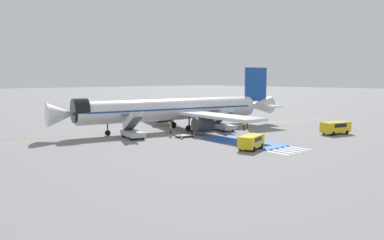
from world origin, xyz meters
The scene contains 22 objects.
ground_plane centered at (0.00, 0.00, 0.00)m, with size 600.00×600.00×0.00m, color slate.
apron_leadline_yellow centered at (1.41, 0.19, 0.00)m, with size 0.20×76.33×0.01m, color gold.
apron_stand_patch_blue centered at (1.41, -15.44, 0.00)m, with size 6.26×12.53×0.01m, color #2856A8.
apron_walkway_bar_0 centered at (-1.59, -23.02, 0.00)m, with size 0.44×3.60×0.01m, color silver.
apron_walkway_bar_1 centered at (-0.39, -23.02, 0.00)m, with size 0.44×3.60×0.01m, color silver.
apron_walkway_bar_2 centered at (0.81, -23.02, 0.00)m, with size 0.44×3.60×0.01m, color silver.
apron_walkway_bar_3 centered at (2.01, -23.02, 0.00)m, with size 0.44×3.60×0.01m, color silver.
apron_walkway_bar_4 centered at (3.21, -23.02, 0.00)m, with size 0.44×3.60×0.01m, color silver.
airliner centered at (2.11, 0.05, 3.56)m, with size 41.56×33.77×10.90m.
boarding_stairs_forward centered at (-8.19, -2.22, 1.01)m, with size 3.15×5.52×4.19m.
boarding_stairs_aft centered at (7.62, -5.59, 1.00)m, with size 3.15×5.52×4.09m.
fuel_tanker centered at (9.79, 19.84, 1.69)m, with size 10.28×2.93×3.35m.
service_van_0 centered at (-2.11, -19.62, 1.08)m, with size 4.67×3.09×1.76m.
service_van_1 centered at (17.84, -20.58, 1.18)m, with size 5.22×3.18×1.96m.
baggage_cart centered at (-1.84, -6.61, 0.26)m, with size 2.93×2.20×0.87m.
ground_crew_0 centered at (12.57, -6.95, 1.00)m, with size 0.43×0.49×1.74m.
ground_crew_1 centered at (0.25, -6.06, 0.95)m, with size 0.49×0.42×1.65m.
ground_crew_2 centered at (11.28, -7.26, 0.96)m, with size 0.35×0.48×1.67m.
ground_crew_3 centered at (-1.88, -3.37, 1.03)m, with size 0.39×0.49×1.79m.
traffic_cone_0 centered at (-3.72, -5.61, 0.29)m, with size 0.52×0.52×0.57m.
traffic_cone_1 centered at (12.33, -5.43, 0.24)m, with size 0.43×0.43×0.48m.
traffic_cone_2 centered at (-3.43, -7.85, 0.31)m, with size 0.55×0.55×0.61m.
Camera 1 is at (-38.62, -48.76, 8.85)m, focal length 35.00 mm.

